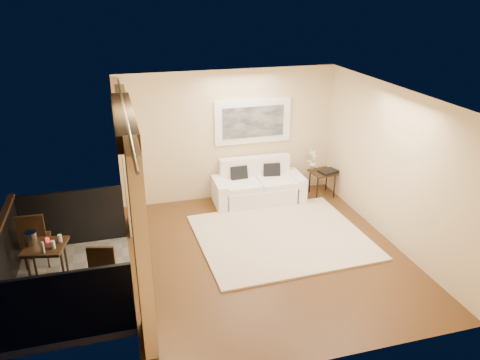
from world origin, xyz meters
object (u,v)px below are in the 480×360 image
object	(u,v)px
orchid	(313,159)
bistro_table	(46,250)
side_table	(323,174)
ice_bucket	(31,238)
sofa	(258,187)
balcony_chair_far	(34,236)
balcony_chair_near	(101,274)

from	to	relation	value
orchid	bistro_table	size ratio (longest dim) A/B	0.69
side_table	ice_bucket	world-z (taller)	ice_bucket
bistro_table	ice_bucket	world-z (taller)	ice_bucket
sofa	balcony_chair_far	xyz separation A→B (m)	(-4.17, -1.44, 0.24)
sofa	bistro_table	bearing A→B (deg)	-151.67
bistro_table	ice_bucket	distance (m)	0.28
bistro_table	balcony_chair_near	xyz separation A→B (m)	(0.78, -0.73, -0.08)
balcony_chair_far	sofa	bearing A→B (deg)	-158.75
sofa	ice_bucket	distance (m)	4.56
side_table	ice_bucket	xyz separation A→B (m)	(-5.55, -1.81, 0.28)
sofa	side_table	distance (m)	1.44
side_table	bistro_table	bearing A→B (deg)	-160.42
balcony_chair_near	ice_bucket	distance (m)	1.29
orchid	bistro_table	bearing A→B (deg)	-158.10
side_table	bistro_table	distance (m)	5.70
sofa	balcony_chair_near	distance (m)	4.17
side_table	bistro_table	size ratio (longest dim) A/B	0.83
balcony_chair_near	balcony_chair_far	bearing A→B (deg)	143.29
side_table	ice_bucket	size ratio (longest dim) A/B	2.79
sofa	balcony_chair_near	size ratio (longest dim) A/B	2.14
balcony_chair_near	ice_bucket	xyz separation A→B (m)	(-0.97, 0.82, 0.26)
bistro_table	orchid	bearing A→B (deg)	21.90
orchid	ice_bucket	bearing A→B (deg)	-159.67
balcony_chair_near	side_table	bearing A→B (deg)	44.66
sofa	orchid	world-z (taller)	orchid
side_table	orchid	xyz separation A→B (m)	(-0.17, 0.18, 0.29)
sofa	balcony_chair_near	xyz separation A→B (m)	(-3.15, -2.72, 0.19)
balcony_chair_near	bistro_table	bearing A→B (deg)	151.87
side_table	bistro_table	world-z (taller)	bistro_table
sofa	orchid	bearing A→B (deg)	5.61
bistro_table	ice_bucket	size ratio (longest dim) A/B	3.35
side_table	ice_bucket	bearing A→B (deg)	-161.90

